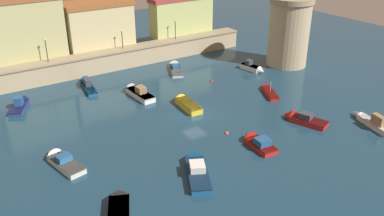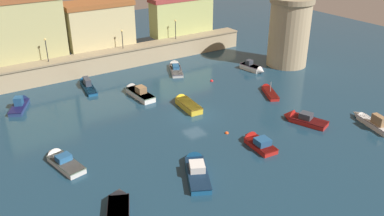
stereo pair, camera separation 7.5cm
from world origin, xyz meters
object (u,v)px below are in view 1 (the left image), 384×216
Objects in this scene: moored_boat_5 at (253,68)px; mooring_buoy_0 at (227,133)px; moored_boat_3 at (175,67)px; moored_boat_9 at (87,84)px; moored_boat_8 at (137,92)px; moored_boat_12 at (21,103)px; fortress_tower at (289,32)px; quay_lamp_0 at (46,46)px; quay_lamp_2 at (175,26)px; moored_boat_7 at (61,160)px; moored_boat_2 at (257,142)px; moored_boat_10 at (371,121)px; moored_boat_1 at (196,167)px; moored_boat_11 at (185,103)px; moored_boat_6 at (119,212)px; moored_boat_0 at (268,91)px; quay_lamp_1 at (122,36)px; moored_boat_4 at (301,118)px.

mooring_buoy_0 is at bearing -58.42° from moored_boat_5.
moored_boat_3 is 0.93× the size of moored_boat_9.
moored_boat_8 reaches higher than moored_boat_12.
moored_boat_3 is at bearing 153.86° from fortress_tower.
quay_lamp_0 reaches higher than quay_lamp_2.
moored_boat_7 is 16.03m from moored_boat_12.
moored_boat_3 is at bearing 74.02° from mooring_buoy_0.
moored_boat_2 is at bearing -73.95° from mooring_buoy_0.
moored_boat_10 reaches higher than moored_boat_5.
moored_boat_1 is 13.41m from moored_boat_7.
moored_boat_9 is at bearing 29.25° from moored_boat_1.
moored_boat_9 is at bearing 163.92° from fortress_tower.
moored_boat_1 is (-16.64, -31.10, -4.83)m from quay_lamp_2.
quay_lamp_2 is (-12.76, 13.73, -0.23)m from fortress_tower.
moored_boat_11 is (11.87, -18.20, -4.88)m from quay_lamp_0.
quay_lamp_0 is 0.47× the size of moored_boat_6.
moored_boat_2 is 20.13m from moored_boat_7.
moored_boat_12 is at bearing 29.24° from moored_boat_6.
quay_lamp_2 reaches higher than moored_boat_3.
moored_boat_5 is at bearing -35.13° from moored_boat_2.
moored_boat_3 is at bearing 47.59° from moored_boat_0.
quay_lamp_0 is 19.46m from moored_boat_3.
quay_lamp_1 reaches higher than moored_boat_10.
quay_lamp_0 reaches higher than moored_boat_0.
moored_boat_0 is 0.75× the size of moored_boat_6.
moored_boat_8 is at bearing -106.68° from quay_lamp_1.
quay_lamp_2 reaches higher than moored_boat_2.
moored_boat_4 is 0.76× the size of moored_boat_6.
quay_lamp_2 is 28.48m from moored_boat_12.
moored_boat_8 is (-26.02, 2.10, -4.98)m from fortress_tower.
moored_boat_12 is (-27.27, -6.62, -4.85)m from quay_lamp_2.
quay_lamp_0 is 44.13m from moored_boat_10.
moored_boat_2 is at bearing -169.04° from moored_boat_8.
moored_boat_9 is at bearing -38.76° from moored_boat_7.
moored_boat_9 is (-1.24, 26.20, -0.01)m from moored_boat_1.
moored_boat_12 is at bearing -159.27° from quay_lamp_1.
moored_boat_6 is 1.18× the size of moored_boat_10.
moored_boat_12 is at bearing 169.93° from fortress_tower.
moored_boat_11 is (3.62, -6.57, -0.06)m from moored_boat_8.
fortress_tower reaches higher than moored_boat_6.
fortress_tower is 18.93m from moored_boat_3.
mooring_buoy_0 is at bearing -109.76° from quay_lamp_2.
moored_boat_8 reaches higher than moored_boat_4.
moored_boat_2 is 0.84× the size of moored_boat_12.
moored_boat_8 is (-4.69, 19.00, 0.09)m from moored_boat_2.
quay_lamp_0 is 0.56× the size of moored_boat_7.
quay_lamp_1 is 0.51× the size of moored_boat_11.
moored_boat_10 is at bearing -67.08° from moored_boat_6.
moored_boat_2 reaches higher than moored_boat_7.
moored_boat_7 is (-26.52, 6.70, -0.00)m from moored_boat_4.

